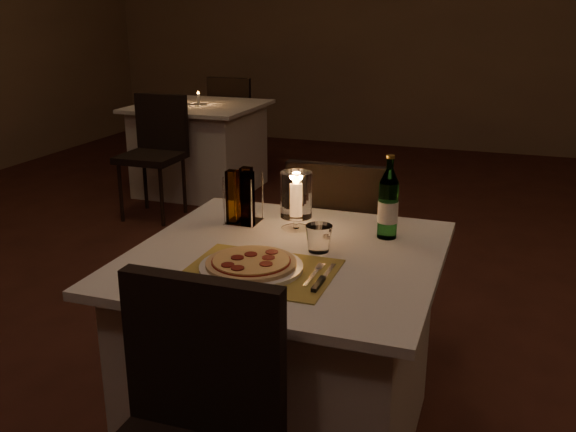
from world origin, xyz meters
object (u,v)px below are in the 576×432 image
(main_table, at_px, (286,350))
(hurricane_candle, at_px, (296,197))
(chair_near, at_px, (187,429))
(water_bottle, at_px, (388,205))
(tumbler, at_px, (319,238))
(neighbor_table_left, at_px, (200,147))
(chair_far, at_px, (340,237))
(pizza, at_px, (251,262))
(plate, at_px, (251,267))

(main_table, relative_size, hurricane_candle, 4.57)
(chair_near, height_order, hurricane_candle, hurricane_candle)
(chair_near, height_order, water_bottle, water_bottle)
(tumbler, bearing_deg, water_bottle, 48.15)
(hurricane_candle, relative_size, neighbor_table_left, 0.22)
(neighbor_table_left, bearing_deg, main_table, -58.50)
(tumbler, relative_size, hurricane_candle, 0.41)
(chair_near, bearing_deg, chair_far, 90.00)
(chair_far, distance_m, pizza, 0.92)
(water_bottle, xyz_separation_m, neighbor_table_left, (-2.10, 2.71, -0.48))
(chair_far, distance_m, tumbler, 0.72)
(chair_near, distance_m, neighbor_table_left, 4.11)
(water_bottle, height_order, neighbor_table_left, water_bottle)
(plate, height_order, hurricane_candle, hurricane_candle)
(plate, bearing_deg, water_bottle, 52.33)
(pizza, distance_m, tumbler, 0.27)
(neighbor_table_left, bearing_deg, water_bottle, -52.19)
(pizza, height_order, neighbor_table_left, pizza)
(tumbler, height_order, water_bottle, water_bottle)
(main_table, bearing_deg, plate, -105.52)
(pizza, bearing_deg, water_bottle, 52.35)
(pizza, xyz_separation_m, water_bottle, (0.34, 0.44, 0.09))
(main_table, distance_m, chair_near, 0.74)
(pizza, height_order, water_bottle, water_bottle)
(main_table, relative_size, neighbor_table_left, 1.00)
(plate, distance_m, hurricane_candle, 0.41)
(chair_near, bearing_deg, plate, 95.35)
(water_bottle, distance_m, neighbor_table_left, 3.46)
(main_table, xyz_separation_m, pizza, (-0.05, -0.18, 0.39))
(neighbor_table_left, bearing_deg, chair_far, -51.09)
(chair_far, bearing_deg, pizza, -93.19)
(neighbor_table_left, bearing_deg, chair_near, -63.72)
(main_table, height_order, chair_near, chair_near)
(chair_far, bearing_deg, main_table, -90.00)
(plate, relative_size, neighbor_table_left, 0.32)
(chair_far, xyz_separation_m, pizza, (-0.05, -0.89, 0.22))
(hurricane_candle, bearing_deg, main_table, -80.33)
(chair_far, height_order, plate, chair_far)
(chair_near, height_order, pizza, chair_near)
(hurricane_candle, bearing_deg, plate, -91.97)
(chair_far, height_order, tumbler, chair_far)
(hurricane_candle, bearing_deg, pizza, -91.96)
(pizza, bearing_deg, chair_near, -84.66)
(tumbler, xyz_separation_m, water_bottle, (0.19, 0.21, 0.07))
(chair_near, bearing_deg, neighbor_table_left, 116.28)
(plate, distance_m, tumbler, 0.27)
(chair_near, height_order, neighbor_table_left, chair_near)
(main_table, height_order, tumbler, tumbler)
(chair_near, xyz_separation_m, tumbler, (0.10, 0.76, 0.24))
(plate, xyz_separation_m, water_bottle, (0.34, 0.43, 0.11))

